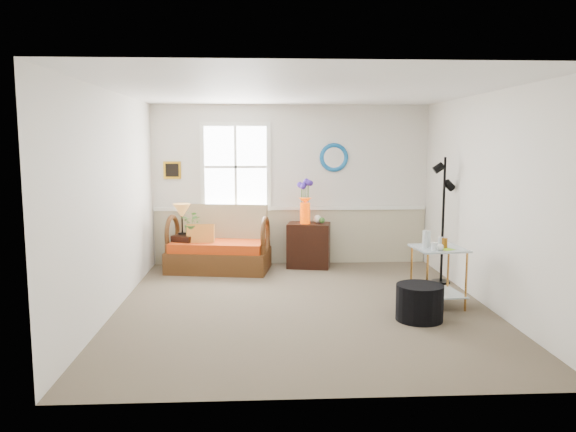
{
  "coord_description": "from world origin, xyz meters",
  "views": [
    {
      "loc": [
        -0.53,
        -6.66,
        2.0
      ],
      "look_at": [
        -0.16,
        0.31,
        1.08
      ],
      "focal_mm": 35.0,
      "sensor_mm": 36.0,
      "label": 1
    }
  ],
  "objects_px": {
    "side_table": "(438,277)",
    "floor_lamp": "(443,221)",
    "loveseat": "(219,239)",
    "lamp_stand": "(185,253)",
    "ottoman": "(420,302)",
    "cabinet": "(309,245)"
  },
  "relations": [
    {
      "from": "cabinet",
      "to": "ottoman",
      "type": "distance_m",
      "value": 2.95
    },
    {
      "from": "floor_lamp",
      "to": "ottoman",
      "type": "xyz_separation_m",
      "value": [
        -0.79,
        -1.65,
        -0.69
      ]
    },
    {
      "from": "cabinet",
      "to": "ottoman",
      "type": "height_order",
      "value": "cabinet"
    },
    {
      "from": "lamp_stand",
      "to": "ottoman",
      "type": "height_order",
      "value": "lamp_stand"
    },
    {
      "from": "side_table",
      "to": "floor_lamp",
      "type": "distance_m",
      "value": 1.32
    },
    {
      "from": "loveseat",
      "to": "ottoman",
      "type": "height_order",
      "value": "loveseat"
    },
    {
      "from": "side_table",
      "to": "floor_lamp",
      "type": "relative_size",
      "value": 0.41
    },
    {
      "from": "loveseat",
      "to": "floor_lamp",
      "type": "bearing_deg",
      "value": -7.12
    },
    {
      "from": "side_table",
      "to": "floor_lamp",
      "type": "xyz_separation_m",
      "value": [
        0.42,
        1.13,
        0.53
      ]
    },
    {
      "from": "loveseat",
      "to": "floor_lamp",
      "type": "relative_size",
      "value": 0.86
    },
    {
      "from": "lamp_stand",
      "to": "cabinet",
      "type": "distance_m",
      "value": 1.95
    },
    {
      "from": "loveseat",
      "to": "ottoman",
      "type": "bearing_deg",
      "value": -37.65
    },
    {
      "from": "side_table",
      "to": "ottoman",
      "type": "xyz_separation_m",
      "value": [
        -0.37,
        -0.52,
        -0.16
      ]
    },
    {
      "from": "cabinet",
      "to": "lamp_stand",
      "type": "bearing_deg",
      "value": -164.38
    },
    {
      "from": "lamp_stand",
      "to": "side_table",
      "type": "distance_m",
      "value": 3.93
    },
    {
      "from": "loveseat",
      "to": "cabinet",
      "type": "relative_size",
      "value": 2.15
    },
    {
      "from": "cabinet",
      "to": "side_table",
      "type": "relative_size",
      "value": 0.97
    },
    {
      "from": "floor_lamp",
      "to": "loveseat",
      "type": "bearing_deg",
      "value": 168.68
    },
    {
      "from": "side_table",
      "to": "loveseat",
      "type": "bearing_deg",
      "value": 143.39
    },
    {
      "from": "loveseat",
      "to": "lamp_stand",
      "type": "bearing_deg",
      "value": -171.17
    },
    {
      "from": "lamp_stand",
      "to": "floor_lamp",
      "type": "distance_m",
      "value": 3.92
    },
    {
      "from": "cabinet",
      "to": "ottoman",
      "type": "bearing_deg",
      "value": -58.88
    }
  ]
}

